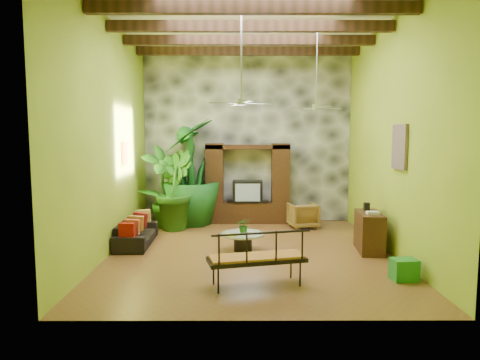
{
  "coord_description": "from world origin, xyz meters",
  "views": [
    {
      "loc": [
        -0.25,
        -9.13,
        2.54
      ],
      "look_at": [
        -0.22,
        0.2,
        1.55
      ],
      "focal_mm": 32.0,
      "sensor_mm": 36.0,
      "label": 1
    }
  ],
  "objects_px": {
    "ceiling_fan_front": "(241,92)",
    "coffee_table": "(243,240)",
    "wicker_armchair": "(303,215)",
    "green_bin": "(404,270)",
    "sofa": "(136,233)",
    "tall_plant_b": "(174,190)",
    "ceiling_fan_back": "(316,99)",
    "side_console": "(369,232)",
    "tall_plant_c": "(190,172)",
    "entertainment_center": "(247,190)",
    "tall_plant_a": "(163,187)",
    "iron_bench": "(257,256)"
  },
  "relations": [
    {
      "from": "sofa",
      "to": "tall_plant_a",
      "type": "height_order",
      "value": "tall_plant_a"
    },
    {
      "from": "wicker_armchair",
      "to": "green_bin",
      "type": "relative_size",
      "value": 1.74
    },
    {
      "from": "entertainment_center",
      "to": "green_bin",
      "type": "height_order",
      "value": "entertainment_center"
    },
    {
      "from": "ceiling_fan_front",
      "to": "iron_bench",
      "type": "xyz_separation_m",
      "value": [
        0.25,
        -1.79,
        -2.87
      ]
    },
    {
      "from": "ceiling_fan_front",
      "to": "tall_plant_c",
      "type": "relative_size",
      "value": 0.62
    },
    {
      "from": "tall_plant_b",
      "to": "green_bin",
      "type": "relative_size",
      "value": 4.94
    },
    {
      "from": "entertainment_center",
      "to": "ceiling_fan_back",
      "type": "relative_size",
      "value": 1.29
    },
    {
      "from": "sofa",
      "to": "tall_plant_a",
      "type": "relative_size",
      "value": 0.81
    },
    {
      "from": "ceiling_fan_front",
      "to": "coffee_table",
      "type": "xyz_separation_m",
      "value": [
        0.04,
        0.44,
        -3.15
      ]
    },
    {
      "from": "entertainment_center",
      "to": "ceiling_fan_front",
      "type": "bearing_deg",
      "value": -93.24
    },
    {
      "from": "green_bin",
      "to": "iron_bench",
      "type": "bearing_deg",
      "value": -172.76
    },
    {
      "from": "sofa",
      "to": "iron_bench",
      "type": "xyz_separation_m",
      "value": [
        2.69,
        -2.82,
        0.26
      ]
    },
    {
      "from": "ceiling_fan_back",
      "to": "side_console",
      "type": "distance_m",
      "value": 3.35
    },
    {
      "from": "green_bin",
      "to": "ceiling_fan_front",
      "type": "bearing_deg",
      "value": 152.91
    },
    {
      "from": "tall_plant_a",
      "to": "side_console",
      "type": "xyz_separation_m",
      "value": [
        4.91,
        -2.43,
        -0.71
      ]
    },
    {
      "from": "tall_plant_c",
      "to": "coffee_table",
      "type": "xyz_separation_m",
      "value": [
        1.48,
        -2.87,
        -1.24
      ]
    },
    {
      "from": "ceiling_fan_front",
      "to": "ceiling_fan_back",
      "type": "relative_size",
      "value": 1.0
    },
    {
      "from": "ceiling_fan_front",
      "to": "sofa",
      "type": "xyz_separation_m",
      "value": [
        -2.44,
        1.03,
        -3.13
      ]
    },
    {
      "from": "ceiling_fan_back",
      "to": "tall_plant_c",
      "type": "bearing_deg",
      "value": 152.23
    },
    {
      "from": "tall_plant_c",
      "to": "iron_bench",
      "type": "distance_m",
      "value": 5.45
    },
    {
      "from": "iron_bench",
      "to": "green_bin",
      "type": "xyz_separation_m",
      "value": [
        2.6,
        0.33,
        -0.34
      ]
    },
    {
      "from": "sofa",
      "to": "green_bin",
      "type": "height_order",
      "value": "sofa"
    },
    {
      "from": "coffee_table",
      "to": "green_bin",
      "type": "height_order",
      "value": "coffee_table"
    },
    {
      "from": "tall_plant_c",
      "to": "coffee_table",
      "type": "bearing_deg",
      "value": -62.74
    },
    {
      "from": "ceiling_fan_back",
      "to": "side_console",
      "type": "relative_size",
      "value": 1.73
    },
    {
      "from": "ceiling_fan_back",
      "to": "sofa",
      "type": "bearing_deg",
      "value": -172.34
    },
    {
      "from": "sofa",
      "to": "wicker_armchair",
      "type": "height_order",
      "value": "wicker_armchair"
    },
    {
      "from": "ceiling_fan_front",
      "to": "coffee_table",
      "type": "bearing_deg",
      "value": 84.89
    },
    {
      "from": "tall_plant_c",
      "to": "iron_bench",
      "type": "bearing_deg",
      "value": -71.66
    },
    {
      "from": "sofa",
      "to": "side_console",
      "type": "bearing_deg",
      "value": -98.29
    },
    {
      "from": "green_bin",
      "to": "wicker_armchair",
      "type": "bearing_deg",
      "value": 104.78
    },
    {
      "from": "ceiling_fan_front",
      "to": "coffee_table",
      "type": "distance_m",
      "value": 3.18
    },
    {
      "from": "ceiling_fan_back",
      "to": "sofa",
      "type": "distance_m",
      "value": 5.3
    },
    {
      "from": "tall_plant_a",
      "to": "side_console",
      "type": "height_order",
      "value": "tall_plant_a"
    },
    {
      "from": "entertainment_center",
      "to": "tall_plant_c",
      "type": "relative_size",
      "value": 0.8
    },
    {
      "from": "tall_plant_c",
      "to": "sofa",
      "type": "bearing_deg",
      "value": -113.74
    },
    {
      "from": "tall_plant_b",
      "to": "tall_plant_c",
      "type": "xyz_separation_m",
      "value": [
        0.37,
        0.61,
        0.42
      ]
    },
    {
      "from": "ceiling_fan_front",
      "to": "tall_plant_b",
      "type": "distance_m",
      "value": 4.0
    },
    {
      "from": "entertainment_center",
      "to": "tall_plant_c",
      "type": "height_order",
      "value": "tall_plant_c"
    },
    {
      "from": "tall_plant_c",
      "to": "side_console",
      "type": "height_order",
      "value": "tall_plant_c"
    },
    {
      "from": "sofa",
      "to": "tall_plant_b",
      "type": "distance_m",
      "value": 1.95
    },
    {
      "from": "ceiling_fan_back",
      "to": "side_console",
      "type": "xyz_separation_m",
      "value": [
        1.0,
        -1.18,
        -2.97
      ]
    },
    {
      "from": "tall_plant_a",
      "to": "tall_plant_b",
      "type": "xyz_separation_m",
      "value": [
        0.3,
        -0.15,
        -0.07
      ]
    },
    {
      "from": "tall_plant_a",
      "to": "tall_plant_b",
      "type": "relative_size",
      "value": 1.07
    },
    {
      "from": "iron_bench",
      "to": "side_console",
      "type": "height_order",
      "value": "iron_bench"
    },
    {
      "from": "ceiling_fan_front",
      "to": "wicker_armchair",
      "type": "distance_m",
      "value": 4.51
    },
    {
      "from": "side_console",
      "to": "iron_bench",
      "type": "bearing_deg",
      "value": -133.36
    },
    {
      "from": "tall_plant_c",
      "to": "iron_bench",
      "type": "relative_size",
      "value": 1.73
    },
    {
      "from": "ceiling_fan_front",
      "to": "iron_bench",
      "type": "bearing_deg",
      "value": -82.06
    },
    {
      "from": "side_console",
      "to": "ceiling_fan_front",
      "type": "bearing_deg",
      "value": -165.71
    }
  ]
}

